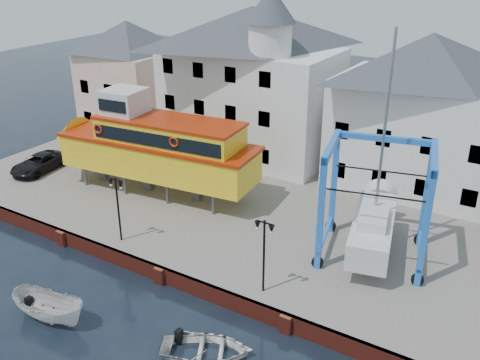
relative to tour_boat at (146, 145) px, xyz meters
The scene contains 13 objects.
ground 11.67m from the tour_boat, 46.52° to the right, with size 140.00×140.00×0.00m, color black.
hardstanding 9.00m from the tour_boat, 23.18° to the left, with size 44.00×22.00×1.00m, color slate.
quay_wall 11.42m from the tour_boat, 46.14° to the right, with size 44.00×0.47×1.00m.
building_pink 14.77m from the tour_boat, 136.13° to the left, with size 8.00×7.00×10.30m.
building_white_main 11.24m from the tour_boat, 76.44° to the left, with size 14.00×8.30×14.00m.
building_white_right 19.97m from the tour_boat, 34.24° to the left, with size 12.00×8.00×11.20m.
lamp_post_left 7.46m from the tour_boat, 62.70° to the right, with size 1.12×0.32×4.20m.
lamp_post_right 14.97m from the tour_boat, 26.27° to the right, with size 1.12×0.32×4.20m.
tour_boat is the anchor object (origin of this frame).
travel_lift 16.92m from the tour_boat, ahead, with size 6.94×8.83×12.92m.
van 10.30m from the tour_boat, 168.63° to the right, with size 2.24×4.87×1.35m, color black.
motorboat_a 14.81m from the tour_boat, 70.53° to the right, with size 1.67×4.45×1.72m, color silver.
motorboat_b 17.75m from the tour_boat, 40.88° to the right, with size 3.10×4.34×0.90m, color silver.
Camera 1 is at (17.18, -19.27, 17.70)m, focal length 40.00 mm.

